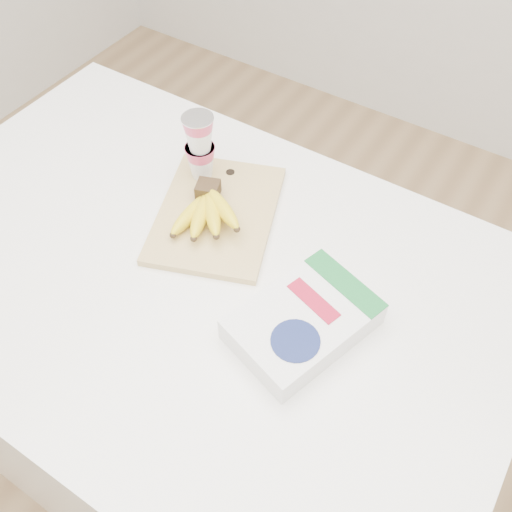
{
  "coord_description": "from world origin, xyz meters",
  "views": [
    {
      "loc": [
        0.5,
        -0.52,
        1.9
      ],
      "look_at": [
        0.12,
        0.07,
        1.04
      ],
      "focal_mm": 40.0,
      "sensor_mm": 36.0,
      "label": 1
    }
  ],
  "objects": [
    {
      "name": "cutting_board",
      "position": [
        -0.03,
        0.14,
        1.01
      ],
      "size": [
        0.34,
        0.39,
        0.02
      ],
      "primitive_type": "cube",
      "rotation": [
        0.0,
        0.0,
        0.36
      ],
      "color": "tan",
      "rests_on": "table"
    },
    {
      "name": "room",
      "position": [
        0.0,
        0.0,
        1.35
      ],
      "size": [
        4.0,
        4.0,
        4.0
      ],
      "color": "tan",
      "rests_on": "ground"
    },
    {
      "name": "yogurt_stack",
      "position": [
        -0.12,
        0.22,
        1.1
      ],
      "size": [
        0.07,
        0.07,
        0.16
      ],
      "color": "white",
      "rests_on": "cutting_board"
    },
    {
      "name": "cereal_box",
      "position": [
        0.27,
        -0.0,
        1.03
      ],
      "size": [
        0.24,
        0.29,
        0.06
      ],
      "rotation": [
        0.0,
        0.0,
        -0.3
      ],
      "color": "white",
      "rests_on": "table"
    },
    {
      "name": "table",
      "position": [
        0.0,
        0.0,
        0.5
      ],
      "size": [
        1.33,
        0.89,
        1.0
      ],
      "primitive_type": "cube",
      "color": "white",
      "rests_on": "ground"
    },
    {
      "name": "bananas",
      "position": [
        -0.03,
        0.12,
        1.04
      ],
      "size": [
        0.16,
        0.17,
        0.06
      ],
      "color": "#382816",
      "rests_on": "cutting_board"
    }
  ]
}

